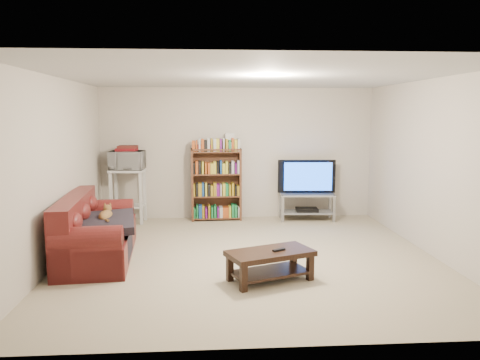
{
  "coord_description": "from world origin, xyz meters",
  "views": [
    {
      "loc": [
        -0.54,
        -6.12,
        1.92
      ],
      "look_at": [
        -0.1,
        0.4,
        1.0
      ],
      "focal_mm": 35.0,
      "sensor_mm": 36.0,
      "label": 1
    }
  ],
  "objects": [
    {
      "name": "floor",
      "position": [
        0.0,
        0.0,
        0.0
      ],
      "size": [
        5.0,
        5.0,
        0.0
      ],
      "primitive_type": "plane",
      "color": "#BCAD8B",
      "rests_on": "ground"
    },
    {
      "name": "ceiling",
      "position": [
        0.0,
        0.0,
        2.4
      ],
      "size": [
        5.0,
        5.0,
        0.0
      ],
      "primitive_type": "plane",
      "rotation": [
        3.14,
        0.0,
        0.0
      ],
      "color": "white",
      "rests_on": "ground"
    },
    {
      "name": "wall_back",
      "position": [
        0.0,
        2.5,
        1.2
      ],
      "size": [
        5.0,
        0.0,
        5.0
      ],
      "primitive_type": "plane",
      "rotation": [
        1.57,
        0.0,
        0.0
      ],
      "color": "beige",
      "rests_on": "ground"
    },
    {
      "name": "wall_front",
      "position": [
        0.0,
        -2.5,
        1.2
      ],
      "size": [
        5.0,
        0.0,
        5.0
      ],
      "primitive_type": "plane",
      "rotation": [
        -1.57,
        0.0,
        0.0
      ],
      "color": "beige",
      "rests_on": "ground"
    },
    {
      "name": "wall_left",
      "position": [
        -2.5,
        0.0,
        1.2
      ],
      "size": [
        0.0,
        5.0,
        5.0
      ],
      "primitive_type": "plane",
      "rotation": [
        1.57,
        0.0,
        1.57
      ],
      "color": "beige",
      "rests_on": "ground"
    },
    {
      "name": "wall_right",
      "position": [
        2.5,
        0.0,
        1.2
      ],
      "size": [
        0.0,
        5.0,
        5.0
      ],
      "primitive_type": "plane",
      "rotation": [
        1.57,
        0.0,
        -1.57
      ],
      "color": "beige",
      "rests_on": "ground"
    },
    {
      "name": "sofa",
      "position": [
        -2.1,
        0.09,
        0.3
      ],
      "size": [
        1.02,
        2.04,
        0.85
      ],
      "rotation": [
        0.0,
        0.0,
        0.08
      ],
      "color": "maroon",
      "rests_on": "floor"
    },
    {
      "name": "blanket",
      "position": [
        -1.92,
        -0.03,
        0.51
      ],
      "size": [
        0.92,
        1.1,
        0.18
      ],
      "primitive_type": "cube",
      "rotation": [
        0.05,
        -0.04,
        0.16
      ],
      "color": "black",
      "rests_on": "sofa"
    },
    {
      "name": "cat",
      "position": [
        -1.93,
        0.15,
        0.57
      ],
      "size": [
        0.26,
        0.56,
        0.16
      ],
      "primitive_type": null,
      "rotation": [
        0.0,
        0.0,
        0.08
      ],
      "color": "brown",
      "rests_on": "sofa"
    },
    {
      "name": "coffee_table",
      "position": [
        0.16,
        -0.92,
        0.25
      ],
      "size": [
        1.09,
        0.81,
        0.36
      ],
      "rotation": [
        0.0,
        0.0,
        0.37
      ],
      "color": "black",
      "rests_on": "floor"
    },
    {
      "name": "remote",
      "position": [
        0.26,
        -0.93,
        0.37
      ],
      "size": [
        0.16,
        0.12,
        0.02
      ],
      "primitive_type": "cube",
      "rotation": [
        0.0,
        0.0,
        0.52
      ],
      "color": "black",
      "rests_on": "coffee_table"
    },
    {
      "name": "tv_stand",
      "position": [
        1.25,
        2.18,
        0.33
      ],
      "size": [
        1.0,
        0.5,
        0.49
      ],
      "rotation": [
        0.0,
        0.0,
        -0.06
      ],
      "color": "#999EA3",
      "rests_on": "floor"
    },
    {
      "name": "television",
      "position": [
        1.25,
        2.18,
        0.79
      ],
      "size": [
        1.06,
        0.2,
        0.61
      ],
      "primitive_type": "imported",
      "rotation": [
        0.0,
        0.0,
        3.08
      ],
      "color": "black",
      "rests_on": "tv_stand"
    },
    {
      "name": "dvd_player",
      "position": [
        1.25,
        2.18,
        0.19
      ],
      "size": [
        0.41,
        0.3,
        0.06
      ],
      "primitive_type": "cube",
      "rotation": [
        0.0,
        0.0,
        -0.06
      ],
      "color": "black",
      "rests_on": "tv_stand"
    },
    {
      "name": "bookshelf",
      "position": [
        -0.4,
        2.3,
        0.68
      ],
      "size": [
        0.92,
        0.31,
        1.31
      ],
      "rotation": [
        0.0,
        0.0,
        0.03
      ],
      "color": "#56311E",
      "rests_on": "floor"
    },
    {
      "name": "shelf_clutter",
      "position": [
        -0.31,
        2.32,
        1.41
      ],
      "size": [
        0.67,
        0.22,
        0.28
      ],
      "rotation": [
        0.0,
        0.0,
        0.03
      ],
      "color": "silver",
      "rests_on": "bookshelf"
    },
    {
      "name": "microwave_stand",
      "position": [
        -1.97,
        2.19,
        0.61
      ],
      "size": [
        0.62,
        0.47,
        0.96
      ],
      "rotation": [
        0.0,
        0.0,
        -0.06
      ],
      "color": "silver",
      "rests_on": "floor"
    },
    {
      "name": "microwave",
      "position": [
        -1.97,
        2.19,
        1.12
      ],
      "size": [
        0.61,
        0.43,
        0.33
      ],
      "primitive_type": "imported",
      "rotation": [
        0.0,
        0.0,
        -0.06
      ],
      "color": "silver",
      "rests_on": "microwave_stand"
    },
    {
      "name": "game_boxes",
      "position": [
        -1.97,
        2.19,
        1.31
      ],
      "size": [
        0.36,
        0.32,
        0.05
      ],
      "primitive_type": "cube",
      "rotation": [
        0.0,
        0.0,
        -0.06
      ],
      "color": "maroon",
      "rests_on": "microwave"
    }
  ]
}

